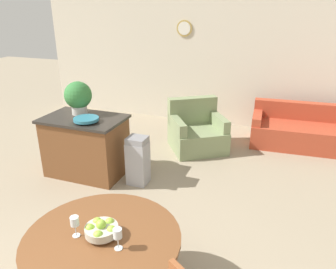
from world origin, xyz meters
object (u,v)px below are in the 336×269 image
object	(u,v)px
teal_bowl	(86,119)
dining_table	(104,253)
trash_bin	(138,161)
wine_glass_left	(75,222)
potted_plant	(78,97)
kitchen_island	(86,146)
couch	(313,133)
fruit_bowl	(101,229)
armchair	(197,133)
wine_glass_right	(118,234)

from	to	relation	value
teal_bowl	dining_table	bearing A→B (deg)	-54.11
teal_bowl	trash_bin	xyz separation A→B (m)	(0.72, 0.14, -0.60)
wine_glass_left	potted_plant	xyz separation A→B (m)	(-1.47, 2.24, 0.32)
wine_glass_left	kitchen_island	distance (m)	2.52
wine_glass_left	kitchen_island	bearing A→B (deg)	122.17
dining_table	teal_bowl	distance (m)	2.36
kitchen_island	teal_bowl	xyz separation A→B (m)	(0.16, -0.15, 0.50)
kitchen_island	couch	size ratio (longest dim) A/B	0.54
teal_bowl	couch	size ratio (longest dim) A/B	0.16
teal_bowl	trash_bin	size ratio (longest dim) A/B	0.49
dining_table	fruit_bowl	size ratio (longest dim) A/B	4.78
teal_bowl	armchair	xyz separation A→B (m)	(1.18, 1.66, -0.66)
potted_plant	trash_bin	world-z (taller)	potted_plant
wine_glass_left	couch	size ratio (longest dim) A/B	0.08
teal_bowl	trash_bin	world-z (taller)	teal_bowl
teal_bowl	potted_plant	distance (m)	0.48
armchair	wine_glass_left	bearing A→B (deg)	-124.55
wine_glass_left	trash_bin	bearing A→B (deg)	102.11
potted_plant	couch	distance (m)	4.22
potted_plant	fruit_bowl	bearing A→B (deg)	-52.48
fruit_bowl	dining_table	bearing A→B (deg)	-55.53
trash_bin	armchair	distance (m)	1.59
wine_glass_left	teal_bowl	xyz separation A→B (m)	(-1.17, 1.96, 0.09)
couch	trash_bin	bearing A→B (deg)	-139.89
fruit_bowl	kitchen_island	size ratio (longest dim) A/B	0.22
fruit_bowl	teal_bowl	world-z (taller)	teal_bowl
kitchen_island	trash_bin	xyz separation A→B (m)	(0.88, -0.01, -0.10)
kitchen_island	couch	world-z (taller)	kitchen_island
wine_glass_left	trash_bin	distance (m)	2.21
teal_bowl	armchair	distance (m)	2.14
fruit_bowl	armchair	distance (m)	3.59
wine_glass_left	armchair	distance (m)	3.66
dining_table	fruit_bowl	bearing A→B (deg)	124.47
wine_glass_left	teal_bowl	size ratio (longest dim) A/B	0.51
couch	wine_glass_right	bearing A→B (deg)	-113.37
dining_table	wine_glass_right	size ratio (longest dim) A/B	7.05
fruit_bowl	potted_plant	bearing A→B (deg)	127.52
wine_glass_right	potted_plant	xyz separation A→B (m)	(-1.86, 2.26, 0.32)
kitchen_island	fruit_bowl	bearing A→B (deg)	-53.25
couch	armchair	size ratio (longest dim) A/B	1.82
teal_bowl	armchair	world-z (taller)	teal_bowl
fruit_bowl	wine_glass_left	bearing A→B (deg)	-160.98
kitchen_island	armchair	world-z (taller)	kitchen_island
potted_plant	armchair	size ratio (longest dim) A/B	0.41
wine_glass_right	teal_bowl	distance (m)	2.51
fruit_bowl	armchair	xyz separation A→B (m)	(-0.18, 3.55, -0.51)
fruit_bowl	wine_glass_right	bearing A→B (deg)	-23.06
fruit_bowl	armchair	world-z (taller)	fruit_bowl
kitchen_island	wine_glass_left	bearing A→B (deg)	-57.83
kitchen_island	trash_bin	distance (m)	0.88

